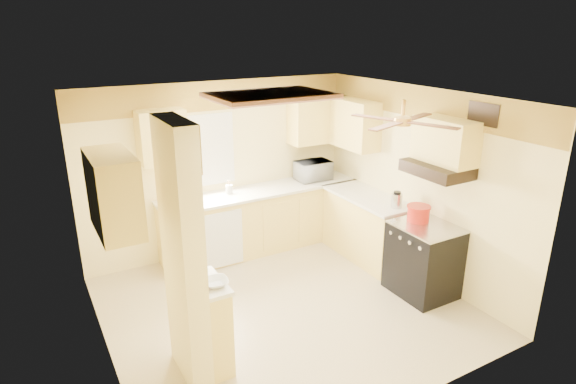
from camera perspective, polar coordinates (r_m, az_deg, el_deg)
floor at (r=5.96m, az=-0.38°, el=-13.47°), size 4.00×4.00×0.00m
ceiling at (r=5.07m, az=-0.45°, el=11.06°), size 4.00×4.00×0.00m
wall_back at (r=7.02m, az=-8.04°, el=2.74°), size 4.00×0.00×4.00m
wall_front at (r=4.00m, az=13.28°, el=-10.83°), size 4.00×0.00×4.00m
wall_left at (r=4.82m, az=-21.76°, el=-6.37°), size 0.00×3.80×3.80m
wall_right at (r=6.55m, az=15.04°, el=1.04°), size 0.00×3.80×3.80m
wallpaper_border at (r=6.78m, az=-8.39°, el=11.24°), size 4.00×0.02×0.40m
partition_column at (r=4.44m, az=-12.31°, el=-7.58°), size 0.20×0.70×2.50m
partition_ledge at (r=4.90m, az=-9.10°, el=-15.44°), size 0.25×0.55×0.90m
ledge_top at (r=4.66m, az=-9.40°, el=-10.67°), size 0.28×0.58×0.04m
lower_cabinets_back at (r=7.22m, az=-3.16°, el=-3.36°), size 3.00×0.60×0.90m
lower_cabinets_right at (r=7.05m, az=9.34°, el=-4.18°), size 0.60×1.40×0.90m
countertop_back at (r=7.04m, az=-3.20°, el=0.14°), size 3.04×0.64×0.04m
countertop_right at (r=6.87m, az=9.48°, el=-0.60°), size 0.64×1.44×0.04m
dishwasher_panel at (r=6.69m, az=-7.72°, el=-5.62°), size 0.58×0.02×0.80m
window at (r=6.84m, az=-10.06°, el=4.81°), size 0.92×0.02×1.02m
upper_cab_back_left at (r=6.45m, az=-14.74°, el=6.35°), size 0.60×0.35×0.70m
upper_cab_back_right at (r=7.42m, az=3.53°, el=8.56°), size 0.90×0.35×0.70m
upper_cab_right at (r=7.20m, az=7.47°, el=8.10°), size 0.35×1.00×0.70m
upper_cab_left_wall at (r=4.39m, az=-19.97°, el=-0.15°), size 0.35×0.75×0.70m
upper_cab_over_stove at (r=5.88m, az=18.12°, el=5.80°), size 0.35×0.76×0.52m
stove at (r=6.26m, az=15.74°, el=-7.69°), size 0.68×0.77×0.92m
range_hood at (r=5.90m, az=17.23°, el=2.61°), size 0.50×0.76×0.14m
poster_menu at (r=4.24m, az=-11.45°, el=-0.02°), size 0.02×0.42×0.57m
poster_nashville at (r=4.49m, az=-10.90°, el=-7.87°), size 0.02×0.42×0.57m
ceiling_light_panel at (r=5.56m, az=-2.10°, el=11.31°), size 1.35×0.95×0.06m
ceiling_fan at (r=5.13m, az=13.41°, el=8.22°), size 1.15×1.15×0.26m
vent_grate at (r=5.71m, az=22.14°, el=8.56°), size 0.02×0.40×0.25m
microwave at (r=7.46m, az=3.01°, el=2.58°), size 0.53×0.36×0.29m
bowl at (r=4.56m, az=-8.55°, el=-10.57°), size 0.26×0.26×0.06m
dutch_oven at (r=6.17m, az=15.20°, el=-2.43°), size 0.29×0.29×0.20m
kettle at (r=6.47m, az=12.76°, el=-0.94°), size 0.14×0.14×0.22m
dish_rack at (r=6.59m, az=-13.35°, el=-0.89°), size 0.35×0.27×0.20m
utensil_crock at (r=6.90m, az=-6.99°, el=0.35°), size 0.10×0.10×0.19m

